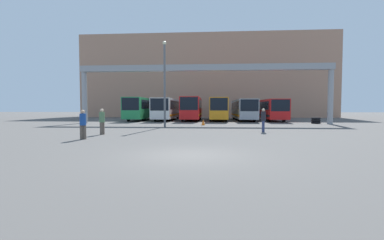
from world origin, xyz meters
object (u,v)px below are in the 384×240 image
at_px(pedestrian_near_center, 83,124).
at_px(traffic_cone, 203,122).
at_px(bus_slot_0, 142,108).
at_px(bus_slot_3, 218,108).
at_px(pedestrian_near_left, 263,120).
at_px(pedestrian_mid_left, 102,121).
at_px(bus_slot_1, 167,108).
at_px(bus_slot_5, 270,109).
at_px(bus_slot_2, 192,107).
at_px(tire_stack, 316,120).
at_px(lamp_post, 165,81).
at_px(bus_slot_4, 243,109).

distance_m(pedestrian_near_center, traffic_cone, 14.37).
xyz_separation_m(bus_slot_0, bus_slot_3, (11.36, 0.12, -0.03)).
bearing_deg(pedestrian_near_left, pedestrian_mid_left, -69.43).
xyz_separation_m(bus_slot_1, bus_slot_5, (15.15, -0.60, -0.10)).
bearing_deg(bus_slot_2, tire_stack, -24.97).
bearing_deg(bus_slot_0, lamp_post, -66.76).
xyz_separation_m(pedestrian_near_center, traffic_cone, (6.69, 12.70, -0.62)).
xyz_separation_m(bus_slot_5, pedestrian_near_center, (-16.10, -23.44, -0.81)).
height_order(bus_slot_3, pedestrian_near_left, bus_slot_3).
bearing_deg(pedestrian_mid_left, lamp_post, -2.16).
distance_m(bus_slot_5, lamp_post, 19.03).
height_order(bus_slot_0, bus_slot_4, bus_slot_0).
height_order(pedestrian_mid_left, pedestrian_near_center, pedestrian_mid_left).
height_order(bus_slot_4, pedestrian_near_center, bus_slot_4).
bearing_deg(pedestrian_mid_left, pedestrian_near_left, -55.54).
height_order(bus_slot_0, pedestrian_mid_left, bus_slot_0).
height_order(bus_slot_0, pedestrian_near_left, bus_slot_0).
distance_m(bus_slot_0, bus_slot_1, 3.81).
height_order(bus_slot_2, pedestrian_mid_left, bus_slot_2).
xyz_separation_m(bus_slot_1, pedestrian_mid_left, (-0.96, -21.35, -0.87)).
height_order(traffic_cone, lamp_post, lamp_post).
height_order(bus_slot_3, traffic_cone, bus_slot_3).
relative_size(bus_slot_1, traffic_cone, 20.63).
distance_m(pedestrian_mid_left, pedestrian_near_left, 11.78).
relative_size(bus_slot_5, traffic_cone, 18.62).
relative_size(bus_slot_5, pedestrian_mid_left, 6.24).
relative_size(bus_slot_4, tire_stack, 11.78).
bearing_deg(bus_slot_0, bus_slot_3, 0.63).
xyz_separation_m(bus_slot_5, tire_stack, (3.73, -6.89, -1.36)).
height_order(bus_slot_1, traffic_cone, bus_slot_1).
relative_size(bus_slot_2, tire_stack, 10.97).
bearing_deg(lamp_post, pedestrian_near_left, -28.02).
relative_size(bus_slot_0, lamp_post, 1.41).
distance_m(pedestrian_mid_left, traffic_cone, 12.06).
bearing_deg(bus_slot_1, pedestrian_near_center, -92.26).
bearing_deg(bus_slot_3, bus_slot_5, -2.34).
relative_size(bus_slot_2, traffic_cone, 19.07).
bearing_deg(pedestrian_mid_left, bus_slot_1, 18.82).
relative_size(bus_slot_5, pedestrian_near_left, 6.22).
height_order(bus_slot_4, pedestrian_mid_left, bus_slot_4).
xyz_separation_m(bus_slot_2, bus_slot_4, (7.57, 0.42, -0.17)).
relative_size(bus_slot_5, tire_stack, 10.71).
relative_size(bus_slot_4, pedestrian_mid_left, 6.86).
bearing_deg(bus_slot_2, bus_slot_4, 3.19).
distance_m(bus_slot_2, traffic_cone, 11.17).
relative_size(bus_slot_3, tire_stack, 11.31).
bearing_deg(lamp_post, pedestrian_mid_left, -113.55).
height_order(bus_slot_5, pedestrian_mid_left, bus_slot_5).
bearing_deg(pedestrian_near_left, traffic_cone, -139.46).
xyz_separation_m(bus_slot_3, bus_slot_4, (3.79, 0.25, -0.11)).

